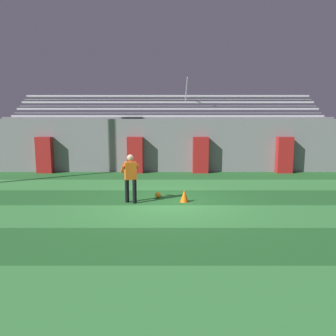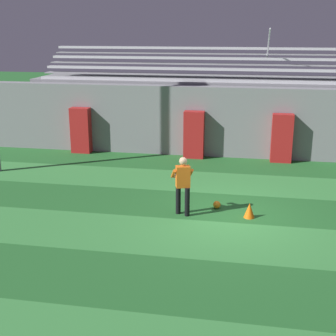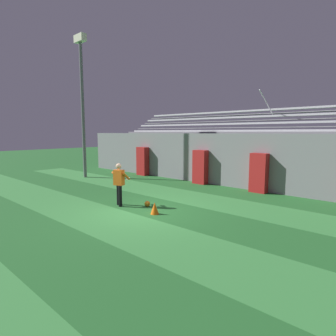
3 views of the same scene
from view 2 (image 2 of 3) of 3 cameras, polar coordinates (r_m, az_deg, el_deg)
The scene contains 11 objects.
ground_plane at distance 13.16m, azimuth 7.32°, elevation -5.89°, with size 80.00×80.00×0.00m, color #236028.
turf_stripe_mid at distance 11.76m, azimuth 6.91°, elevation -8.73°, with size 28.00×2.23×0.01m, color #38843D.
turf_stripe_far at distance 15.90m, azimuth 7.90°, elevation -1.86°, with size 28.00×2.23×0.01m, color #38843D.
back_wall at distance 19.00m, azimuth 8.55°, elevation 5.54°, with size 24.00×0.60×2.80m, color gray.
padding_pillar_gate_left at distance 18.68m, azimuth 3.19°, elevation 4.07°, with size 0.80×0.44×1.88m, color #B21E1E.
padding_pillar_gate_right at distance 18.59m, azimuth 13.71°, elevation 3.55°, with size 0.80×0.44×1.88m, color #B21E1E.
padding_pillar_far_left at distance 19.80m, azimuth -10.57°, elevation 4.54°, with size 0.80×0.44×1.88m, color #B21E1E.
bleacher_stand at distance 20.94m, azimuth 8.75°, elevation 6.84°, with size 18.00×3.35×5.03m.
goalkeeper at distance 12.88m, azimuth 1.81°, elevation -1.73°, with size 0.69×0.64×1.67m.
soccer_ball at distance 13.66m, azimuth 5.97°, elevation -4.47°, with size 0.22×0.22×0.22m, color orange.
traffic_cone at distance 13.11m, azimuth 9.89°, elevation -5.11°, with size 0.30×0.30×0.42m, color orange.
Camera 2 is at (0.48, -12.14, 5.04)m, focal length 50.00 mm.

